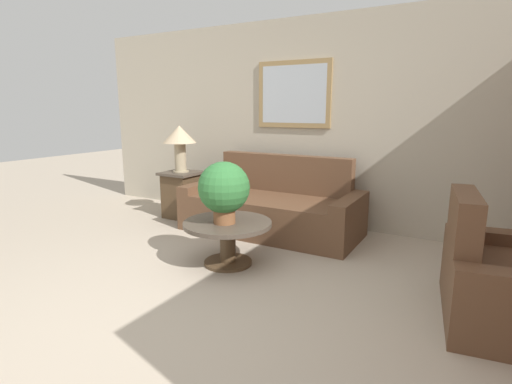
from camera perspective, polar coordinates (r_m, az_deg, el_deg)
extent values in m
plane|color=tan|center=(2.92, -12.94, -19.15)|extent=(20.00, 20.00, 0.00)
cube|color=#B2A893|center=(5.14, 9.95, 9.58)|extent=(7.27, 0.06, 2.60)
cube|color=#997A4C|center=(5.26, 5.42, 13.73)|extent=(1.00, 0.03, 0.84)
cube|color=#B2BCC6|center=(5.25, 5.36, 13.73)|extent=(0.88, 0.01, 0.72)
cube|color=brown|center=(4.86, 2.06, -3.26)|extent=(1.77, 0.94, 0.44)
cube|color=brown|center=(5.11, 4.12, 2.70)|extent=(1.77, 0.16, 0.47)
cube|color=brown|center=(5.36, -7.24, -1.37)|extent=(0.18, 0.94, 0.54)
cube|color=brown|center=(4.50, 13.19, -4.17)|extent=(0.18, 0.94, 0.54)
cube|color=brown|center=(3.19, 27.57, -4.27)|extent=(0.25, 0.75, 0.47)
cube|color=brown|center=(3.79, 31.75, -8.74)|extent=(0.88, 0.29, 0.54)
cylinder|color=#4C3823|center=(3.97, -4.01, -9.98)|extent=(0.47, 0.47, 0.03)
cylinder|color=#4C3823|center=(3.90, -4.05, -7.33)|extent=(0.15, 0.15, 0.36)
cylinder|color=#473D33|center=(3.84, -4.09, -4.52)|extent=(0.85, 0.85, 0.04)
cube|color=#4C3823|center=(5.63, -10.55, -0.54)|extent=(0.41, 0.41, 0.60)
cube|color=#473D33|center=(5.57, -10.68, 2.66)|extent=(0.48, 0.48, 0.03)
cylinder|color=tan|center=(5.56, -10.69, 2.94)|extent=(0.22, 0.22, 0.02)
cylinder|color=tan|center=(5.54, -10.77, 4.97)|extent=(0.16, 0.16, 0.38)
cone|color=tan|center=(5.51, -10.89, 8.11)|extent=(0.45, 0.45, 0.23)
cylinder|color=brown|center=(3.77, -4.54, -3.26)|extent=(0.21, 0.21, 0.16)
sphere|color=#2D6B33|center=(3.71, -4.61, 0.65)|extent=(0.48, 0.48, 0.48)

